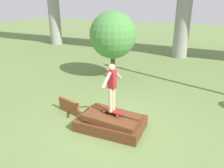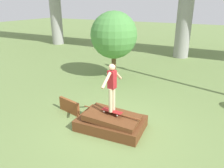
{
  "view_description": "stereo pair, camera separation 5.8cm",
  "coord_description": "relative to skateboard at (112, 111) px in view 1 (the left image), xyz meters",
  "views": [
    {
      "loc": [
        2.94,
        -5.66,
        4.0
      ],
      "look_at": [
        0.07,
        -0.07,
        1.62
      ],
      "focal_mm": 35.0,
      "sensor_mm": 36.0,
      "label": 1
    },
    {
      "loc": [
        3.0,
        -5.64,
        4.0
      ],
      "look_at": [
        0.07,
        -0.07,
        1.62
      ],
      "focal_mm": 35.0,
      "sensor_mm": 36.0,
      "label": 2
    }
  ],
  "objects": [
    {
      "name": "ground_plane",
      "position": [
        -0.07,
        0.07,
        -0.69
      ],
      "size": [
        80.0,
        80.0,
        0.0
      ],
      "primitive_type": "plane",
      "color": "olive"
    },
    {
      "name": "scrap_pile",
      "position": [
        -0.05,
        0.05,
        -0.44
      ],
      "size": [
        2.27,
        1.55,
        0.62
      ],
      "color": "#5B3319",
      "rests_on": "ground_plane"
    },
    {
      "name": "skater",
      "position": [
        -0.0,
        0.0,
        0.91
      ],
      "size": [
        0.24,
        1.11,
        1.56
      ],
      "color": "#C6B78E",
      "rests_on": "skateboard"
    },
    {
      "name": "tree_behind_left",
      "position": [
        -2.41,
        4.79,
        1.66
      ],
      "size": [
        2.47,
        2.47,
        3.59
      ],
      "color": "brown",
      "rests_on": "ground_plane"
    },
    {
      "name": "skateboard",
      "position": [
        0.0,
        0.0,
        0.0
      ],
      "size": [
        0.73,
        0.26,
        0.09
      ],
      "color": "maroon",
      "rests_on": "scrap_pile"
    },
    {
      "name": "scrap_plank_loose",
      "position": [
        -2.0,
        0.3,
        -0.42
      ],
      "size": [
        1.05,
        0.32,
        0.53
      ],
      "color": "brown",
      "rests_on": "ground_plane"
    }
  ]
}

